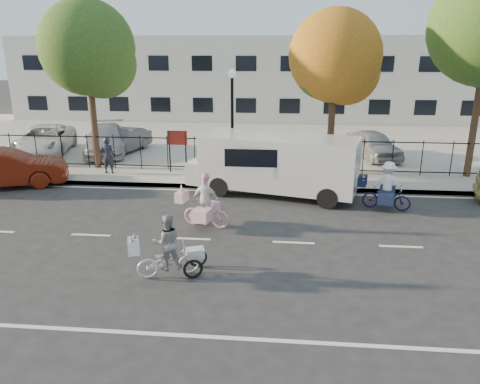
# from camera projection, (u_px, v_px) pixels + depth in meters

# --- Properties ---
(ground) EXTENTS (120.00, 120.00, 0.00)m
(ground) POSITION_uv_depth(u_px,v_px,m) (190.00, 239.00, 13.64)
(ground) COLOR #333334
(road_markings) EXTENTS (60.00, 9.52, 0.01)m
(road_markings) POSITION_uv_depth(u_px,v_px,m) (190.00, 239.00, 13.64)
(road_markings) COLOR silver
(road_markings) RESTS_ON ground
(curb) EXTENTS (60.00, 0.10, 0.15)m
(curb) POSITION_uv_depth(u_px,v_px,m) (215.00, 187.00, 18.41)
(curb) COLOR #A8A399
(curb) RESTS_ON ground
(sidewalk) EXTENTS (60.00, 2.20, 0.15)m
(sidewalk) POSITION_uv_depth(u_px,v_px,m) (219.00, 179.00, 19.41)
(sidewalk) COLOR #A8A399
(sidewalk) RESTS_ON ground
(parking_lot) EXTENTS (60.00, 15.60, 0.15)m
(parking_lot) POSITION_uv_depth(u_px,v_px,m) (239.00, 138.00, 27.86)
(parking_lot) COLOR #A8A399
(parking_lot) RESTS_ON ground
(iron_fence) EXTENTS (58.00, 0.06, 1.50)m
(iron_fence) POSITION_uv_depth(u_px,v_px,m) (222.00, 154.00, 20.20)
(iron_fence) COLOR black
(iron_fence) RESTS_ON sidewalk
(building) EXTENTS (34.00, 10.00, 6.00)m
(building) POSITION_uv_depth(u_px,v_px,m) (251.00, 77.00, 36.47)
(building) COLOR silver
(building) RESTS_ON ground
(lamppost) EXTENTS (0.36, 0.36, 4.33)m
(lamppost) POSITION_uv_depth(u_px,v_px,m) (232.00, 104.00, 19.11)
(lamppost) COLOR black
(lamppost) RESTS_ON sidewalk
(street_sign) EXTENTS (0.85, 0.06, 1.80)m
(street_sign) POSITION_uv_depth(u_px,v_px,m) (177.00, 143.00, 19.83)
(street_sign) COLOR black
(street_sign) RESTS_ON sidewalk
(zebra_trike) EXTENTS (1.84, 1.21, 1.59)m
(zebra_trike) POSITION_uv_depth(u_px,v_px,m) (168.00, 253.00, 11.30)
(zebra_trike) COLOR silver
(zebra_trike) RESTS_ON ground
(unicorn_bike) EXTENTS (1.76, 1.26, 1.73)m
(unicorn_bike) POSITION_uv_depth(u_px,v_px,m) (205.00, 207.00, 14.37)
(unicorn_bike) COLOR #D9A5AA
(unicorn_bike) RESTS_ON ground
(bull_bike) EXTENTS (1.86, 1.31, 1.68)m
(bull_bike) POSITION_uv_depth(u_px,v_px,m) (386.00, 190.00, 15.92)
(bull_bike) COLOR #140F34
(bull_bike) RESTS_ON ground
(white_van) EXTENTS (6.65, 3.46, 2.22)m
(white_van) POSITION_uv_depth(u_px,v_px,m) (276.00, 163.00, 17.33)
(white_van) COLOR silver
(white_van) RESTS_ON ground
(red_sedan) EXTENTS (4.85, 3.17, 1.51)m
(red_sedan) POSITION_uv_depth(u_px,v_px,m) (5.00, 168.00, 18.42)
(red_sedan) COLOR #61190B
(red_sedan) RESTS_ON ground
(pedestrian) EXTENTS (0.58, 0.40, 1.55)m
(pedestrian) POSITION_uv_depth(u_px,v_px,m) (108.00, 155.00, 19.83)
(pedestrian) COLOR black
(pedestrian) RESTS_ON sidewalk
(lot_car_a) EXTENTS (3.27, 5.15, 1.39)m
(lot_car_a) POSITION_uv_depth(u_px,v_px,m) (106.00, 139.00, 23.58)
(lot_car_a) COLOR #A0A1A7
(lot_car_a) RESTS_ON parking_lot
(lot_car_b) EXTENTS (3.42, 5.46, 1.41)m
(lot_car_b) POSITION_uv_depth(u_px,v_px,m) (44.00, 140.00, 23.39)
(lot_car_b) COLOR silver
(lot_car_b) RESTS_ON parking_lot
(lot_car_c) EXTENTS (2.14, 3.85, 1.20)m
(lot_car_c) POSITION_uv_depth(u_px,v_px,m) (123.00, 141.00, 23.74)
(lot_car_c) COLOR #4A4B52
(lot_car_c) RESTS_ON parking_lot
(lot_car_d) EXTENTS (2.62, 4.16, 1.32)m
(lot_car_d) POSITION_uv_depth(u_px,v_px,m) (373.00, 144.00, 22.56)
(lot_car_d) COLOR #95999C
(lot_car_d) RESTS_ON parking_lot
(tree_west) EXTENTS (3.97, 3.97, 7.28)m
(tree_west) POSITION_uv_depth(u_px,v_px,m) (91.00, 53.00, 19.57)
(tree_west) COLOR #442D1D
(tree_west) RESTS_ON ground
(tree_mid) EXTENTS (3.74, 3.74, 6.86)m
(tree_mid) POSITION_uv_depth(u_px,v_px,m) (338.00, 61.00, 18.86)
(tree_mid) COLOR #442D1D
(tree_mid) RESTS_ON ground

